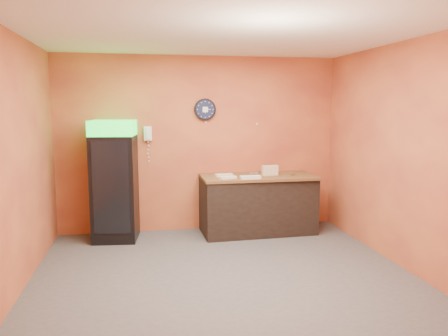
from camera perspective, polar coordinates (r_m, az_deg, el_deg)
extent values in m
plane|color=#47474C|center=(5.45, -0.20, -13.53)|extent=(4.50, 4.50, 0.00)
cube|color=#D7763C|center=(7.07, -3.18, 3.14)|extent=(4.50, 0.02, 2.80)
cube|color=#D7763C|center=(5.19, -25.45, 0.58)|extent=(0.02, 4.00, 2.80)
cube|color=#D7763C|center=(5.94, 21.68, 1.64)|extent=(0.02, 4.00, 2.80)
cube|color=white|center=(5.13, -0.22, 16.99)|extent=(4.50, 4.00, 0.02)
cube|color=black|center=(6.75, -14.05, -2.56)|extent=(0.70, 0.70, 1.58)
cube|color=#1CF034|center=(6.65, -14.31, 5.10)|extent=(0.70, 0.70, 0.23)
cube|color=black|center=(6.43, -13.90, -2.47)|extent=(0.52, 0.08, 1.35)
cube|color=black|center=(7.00, 4.41, -4.86)|extent=(1.79, 0.84, 0.88)
cylinder|color=black|center=(7.03, -2.50, 7.64)|extent=(0.35, 0.05, 0.35)
cylinder|color=#0F1433|center=(7.00, -2.47, 7.64)|extent=(0.30, 0.01, 0.30)
cube|color=white|center=(6.99, -2.46, 7.64)|extent=(0.08, 0.00, 0.08)
cube|color=white|center=(6.95, -9.92, 4.46)|extent=(0.12, 0.07, 0.22)
cube|color=white|center=(6.90, -9.91, 4.43)|extent=(0.05, 0.04, 0.18)
cube|color=brown|center=(6.91, 4.45, -1.13)|extent=(1.79, 0.86, 0.04)
cube|color=beige|center=(6.92, 6.02, -0.75)|extent=(0.26, 0.11, 0.05)
cube|color=beige|center=(6.92, 6.03, -0.31)|extent=(0.26, 0.11, 0.05)
cube|color=beige|center=(6.91, 6.03, 0.12)|extent=(0.26, 0.11, 0.05)
cube|color=silver|center=(6.57, 0.53, -1.25)|extent=(0.27, 0.17, 0.04)
cube|color=silver|center=(6.58, 3.47, -1.22)|extent=(0.31, 0.13, 0.04)
cube|color=silver|center=(6.79, -0.02, -0.94)|extent=(0.29, 0.16, 0.04)
cylinder|color=silver|center=(7.08, 4.46, -0.52)|extent=(0.06, 0.06, 0.06)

